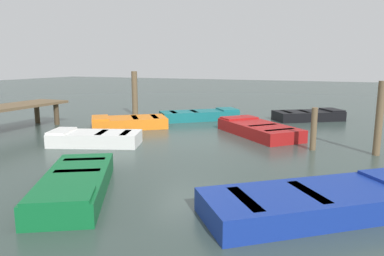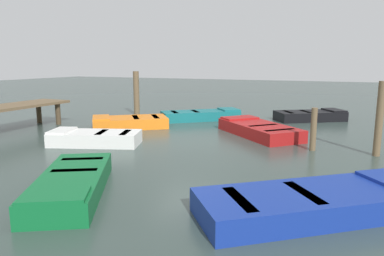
{
  "view_description": "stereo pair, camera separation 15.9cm",
  "coord_description": "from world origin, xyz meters",
  "px_view_note": "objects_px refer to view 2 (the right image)",
  "views": [
    {
      "loc": [
        -10.78,
        -4.6,
        2.49
      ],
      "look_at": [
        0.0,
        0.0,
        0.35
      ],
      "focal_mm": 33.74,
      "sensor_mm": 36.0,
      "label": 1
    },
    {
      "loc": [
        -10.71,
        -4.75,
        2.49
      ],
      "look_at": [
        0.0,
        0.0,
        0.35
      ],
      "focal_mm": 33.74,
      "sensor_mm": 36.0,
      "label": 2
    }
  ],
  "objects_px": {
    "rowboat_green": "(72,183)",
    "mooring_piling_mid_left": "(313,129)",
    "rowboat_red": "(258,129)",
    "rowboat_teal": "(201,115)",
    "dock_segment": "(7,109)",
    "mooring_piling_far_left": "(136,93)",
    "rowboat_orange": "(130,122)",
    "rowboat_black": "(310,115)",
    "rowboat_white": "(95,138)",
    "mooring_piling_near_left": "(379,119)",
    "rowboat_blue": "(322,201)"
  },
  "relations": [
    {
      "from": "rowboat_red",
      "to": "rowboat_teal",
      "type": "bearing_deg",
      "value": 6.62
    },
    {
      "from": "rowboat_teal",
      "to": "rowboat_orange",
      "type": "bearing_deg",
      "value": -162.32
    },
    {
      "from": "rowboat_orange",
      "to": "mooring_piling_mid_left",
      "type": "relative_size",
      "value": 2.5
    },
    {
      "from": "rowboat_teal",
      "to": "mooring_piling_mid_left",
      "type": "distance_m",
      "value": 6.32
    },
    {
      "from": "rowboat_blue",
      "to": "rowboat_green",
      "type": "relative_size",
      "value": 1.25
    },
    {
      "from": "rowboat_red",
      "to": "rowboat_black",
      "type": "xyz_separation_m",
      "value": [
        4.1,
        -1.29,
        0.0
      ]
    },
    {
      "from": "rowboat_blue",
      "to": "rowboat_black",
      "type": "distance_m",
      "value": 10.21
    },
    {
      "from": "rowboat_teal",
      "to": "mooring_piling_mid_left",
      "type": "bearing_deg",
      "value": -76.75
    },
    {
      "from": "dock_segment",
      "to": "mooring_piling_mid_left",
      "type": "relative_size",
      "value": 3.98
    },
    {
      "from": "rowboat_teal",
      "to": "mooring_piling_far_left",
      "type": "relative_size",
      "value": 1.59
    },
    {
      "from": "rowboat_blue",
      "to": "rowboat_white",
      "type": "xyz_separation_m",
      "value": [
        2.57,
        6.77,
        0.0
      ]
    },
    {
      "from": "rowboat_orange",
      "to": "rowboat_green",
      "type": "xyz_separation_m",
      "value": [
        -6.49,
        -3.0,
        -0.0
      ]
    },
    {
      "from": "rowboat_green",
      "to": "rowboat_orange",
      "type": "bearing_deg",
      "value": 174.69
    },
    {
      "from": "mooring_piling_far_left",
      "to": "rowboat_white",
      "type": "bearing_deg",
      "value": -159.16
    },
    {
      "from": "rowboat_white",
      "to": "mooring_piling_near_left",
      "type": "height_order",
      "value": "mooring_piling_near_left"
    },
    {
      "from": "rowboat_blue",
      "to": "rowboat_teal",
      "type": "relative_size",
      "value": 1.24
    },
    {
      "from": "dock_segment",
      "to": "rowboat_red",
      "type": "distance_m",
      "value": 9.03
    },
    {
      "from": "dock_segment",
      "to": "rowboat_blue",
      "type": "relative_size",
      "value": 1.19
    },
    {
      "from": "rowboat_green",
      "to": "mooring_piling_mid_left",
      "type": "relative_size",
      "value": 2.66
    },
    {
      "from": "rowboat_orange",
      "to": "rowboat_blue",
      "type": "bearing_deg",
      "value": 105.52
    },
    {
      "from": "rowboat_black",
      "to": "mooring_piling_far_left",
      "type": "relative_size",
      "value": 1.49
    },
    {
      "from": "rowboat_teal",
      "to": "mooring_piling_near_left",
      "type": "relative_size",
      "value": 1.64
    },
    {
      "from": "rowboat_teal",
      "to": "mooring_piling_near_left",
      "type": "bearing_deg",
      "value": -68.95
    },
    {
      "from": "mooring_piling_mid_left",
      "to": "rowboat_green",
      "type": "bearing_deg",
      "value": 145.17
    },
    {
      "from": "rowboat_red",
      "to": "rowboat_white",
      "type": "height_order",
      "value": "same"
    },
    {
      "from": "dock_segment",
      "to": "mooring_piling_far_left",
      "type": "distance_m",
      "value": 5.85
    },
    {
      "from": "rowboat_black",
      "to": "rowboat_white",
      "type": "bearing_deg",
      "value": -160.2
    },
    {
      "from": "rowboat_orange",
      "to": "rowboat_green",
      "type": "bearing_deg",
      "value": 76.72
    },
    {
      "from": "mooring_piling_mid_left",
      "to": "mooring_piling_near_left",
      "type": "xyz_separation_m",
      "value": [
        0.06,
        -1.64,
        0.39
      ]
    },
    {
      "from": "dock_segment",
      "to": "mooring_piling_near_left",
      "type": "distance_m",
      "value": 12.18
    },
    {
      "from": "rowboat_green",
      "to": "mooring_piling_far_left",
      "type": "xyz_separation_m",
      "value": [
        9.49,
        4.58,
        0.82
      ]
    },
    {
      "from": "rowboat_orange",
      "to": "mooring_piling_mid_left",
      "type": "bearing_deg",
      "value": 133.88
    },
    {
      "from": "dock_segment",
      "to": "mooring_piling_near_left",
      "type": "bearing_deg",
      "value": -83.02
    },
    {
      "from": "rowboat_teal",
      "to": "mooring_piling_mid_left",
      "type": "height_order",
      "value": "mooring_piling_mid_left"
    },
    {
      "from": "rowboat_black",
      "to": "rowboat_teal",
      "type": "relative_size",
      "value": 0.94
    },
    {
      "from": "rowboat_white",
      "to": "mooring_piling_mid_left",
      "type": "relative_size",
      "value": 2.36
    },
    {
      "from": "rowboat_white",
      "to": "rowboat_black",
      "type": "bearing_deg",
      "value": -145.98
    },
    {
      "from": "rowboat_blue",
      "to": "rowboat_green",
      "type": "distance_m",
      "value": 4.56
    },
    {
      "from": "rowboat_black",
      "to": "mooring_piling_mid_left",
      "type": "distance_m",
      "value": 5.66
    },
    {
      "from": "rowboat_black",
      "to": "mooring_piling_mid_left",
      "type": "relative_size",
      "value": 2.51
    },
    {
      "from": "mooring_piling_far_left",
      "to": "rowboat_orange",
      "type": "bearing_deg",
      "value": -152.2
    },
    {
      "from": "dock_segment",
      "to": "rowboat_teal",
      "type": "xyz_separation_m",
      "value": [
        5.33,
        -5.4,
        -0.61
      ]
    },
    {
      "from": "mooring_piling_near_left",
      "to": "rowboat_blue",
      "type": "bearing_deg",
      "value": 167.13
    },
    {
      "from": "rowboat_orange",
      "to": "rowboat_green",
      "type": "distance_m",
      "value": 7.15
    },
    {
      "from": "rowboat_white",
      "to": "dock_segment",
      "type": "bearing_deg",
      "value": -25.64
    },
    {
      "from": "mooring_piling_near_left",
      "to": "mooring_piling_far_left",
      "type": "bearing_deg",
      "value": 68.8
    },
    {
      "from": "rowboat_blue",
      "to": "mooring_piling_far_left",
      "type": "distance_m",
      "value": 12.42
    },
    {
      "from": "rowboat_blue",
      "to": "mooring_piling_far_left",
      "type": "relative_size",
      "value": 1.98
    },
    {
      "from": "dock_segment",
      "to": "rowboat_green",
      "type": "bearing_deg",
      "value": -121.78
    },
    {
      "from": "rowboat_blue",
      "to": "rowboat_orange",
      "type": "xyz_separation_m",
      "value": [
        5.49,
        7.45,
        0.0
      ]
    }
  ]
}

